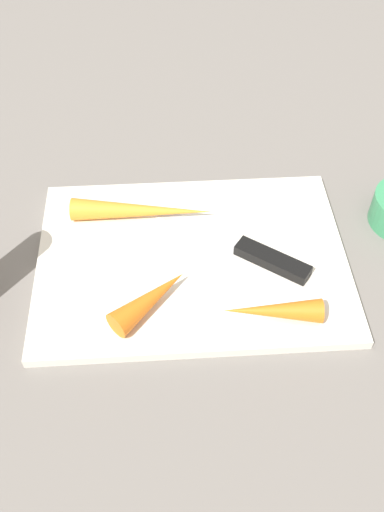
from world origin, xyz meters
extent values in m
plane|color=slate|center=(0.00, 0.00, 0.00)|extent=(1.40, 1.40, 0.00)
cube|color=silver|center=(0.00, 0.00, 0.01)|extent=(0.36, 0.26, 0.01)
cube|color=#B7B7BC|center=(-0.01, -0.04, 0.01)|extent=(0.10, 0.08, 0.00)
cube|color=black|center=(-0.09, 0.02, 0.02)|extent=(0.09, 0.07, 0.01)
cone|color=orange|center=(0.05, 0.07, 0.03)|extent=(0.09, 0.09, 0.03)
cone|color=orange|center=(0.06, -0.07, 0.03)|extent=(0.17, 0.04, 0.03)
cone|color=orange|center=(-0.08, 0.09, 0.03)|extent=(0.11, 0.03, 0.03)
camera|label=1|loc=(0.03, 0.43, 0.51)|focal=39.72mm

